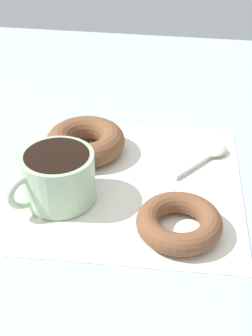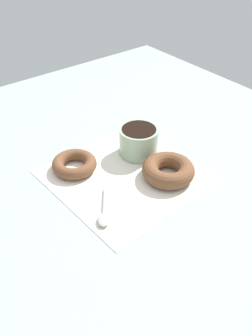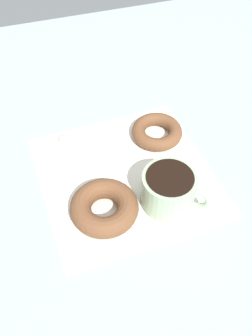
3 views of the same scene
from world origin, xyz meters
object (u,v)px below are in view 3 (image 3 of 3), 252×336
Objects in this scene: spoon at (73,140)px; coffee_cup at (169,189)px; donut_near_cup at (157,132)px; donut_far at (104,207)px.

coffee_cup is at bearing 33.38° from spoon.
donut_near_cup reaches higher than spoon.
donut_near_cup is at bearing 134.20° from donut_far.
coffee_cup is 1.03× the size of donut_near_cup.
donut_far is (14.76, -15.17, 0.47)cm from donut_near_cup.
coffee_cup reaches higher than donut_far.
spoon is (-18.49, -1.48, -1.41)cm from donut_far.
donut_near_cup is at bearing 166.04° from coffee_cup.
donut_far reaches higher than spoon.
donut_near_cup is (-15.64, 3.89, -2.12)cm from coffee_cup.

